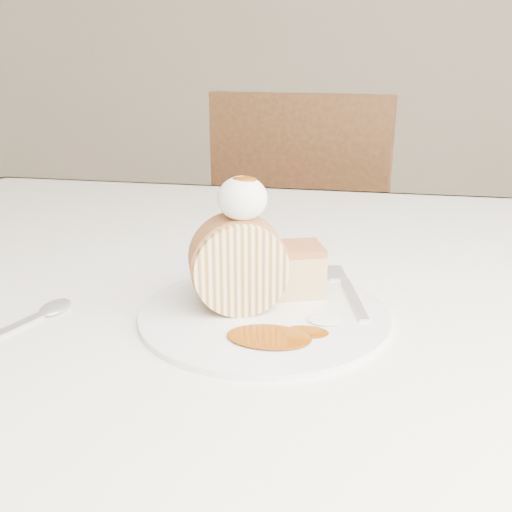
# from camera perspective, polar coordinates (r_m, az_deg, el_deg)

# --- Properties ---
(table) EXTENTS (1.40, 0.90, 0.75)m
(table) POSITION_cam_1_polar(r_m,az_deg,el_deg) (0.70, 5.49, -8.52)
(table) COLOR white
(table) RESTS_ON ground
(chair_far) EXTENTS (0.49, 0.49, 0.91)m
(chair_far) POSITION_cam_1_polar(r_m,az_deg,el_deg) (1.52, 5.10, 1.15)
(chair_far) COLOR brown
(chair_far) RESTS_ON ground
(plate) EXTENTS (0.30, 0.30, 0.01)m
(plate) POSITION_cam_1_polar(r_m,az_deg,el_deg) (0.54, 0.83, -5.78)
(plate) COLOR white
(plate) RESTS_ON table
(roulade_slice) EXTENTS (0.10, 0.08, 0.09)m
(roulade_slice) POSITION_cam_1_polar(r_m,az_deg,el_deg) (0.53, -1.74, -0.86)
(roulade_slice) COLOR beige
(roulade_slice) RESTS_ON plate
(cake_chunk) EXTENTS (0.07, 0.06, 0.04)m
(cake_chunk) POSITION_cam_1_polar(r_m,az_deg,el_deg) (0.58, 3.95, -1.66)
(cake_chunk) COLOR #AC7041
(cake_chunk) RESTS_ON plate
(whipped_cream) EXTENTS (0.05, 0.05, 0.04)m
(whipped_cream) POSITION_cam_1_polar(r_m,az_deg,el_deg) (0.51, -1.38, 5.80)
(whipped_cream) COLOR white
(whipped_cream) RESTS_ON roulade_slice
(caramel_drizzle) EXTENTS (0.02, 0.02, 0.01)m
(caramel_drizzle) POSITION_cam_1_polar(r_m,az_deg,el_deg) (0.51, -1.20, 8.23)
(caramel_drizzle) COLOR #793705
(caramel_drizzle) RESTS_ON whipped_cream
(caramel_pool) EXTENTS (0.09, 0.07, 0.00)m
(caramel_pool) POSITION_cam_1_polar(r_m,az_deg,el_deg) (0.49, 1.30, -8.06)
(caramel_pool) COLOR #793705
(caramel_pool) RESTS_ON plate
(fork) EXTENTS (0.05, 0.14, 0.00)m
(fork) POSITION_cam_1_polar(r_m,az_deg,el_deg) (0.57, 9.77, -4.26)
(fork) COLOR silver
(fork) RESTS_ON plate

